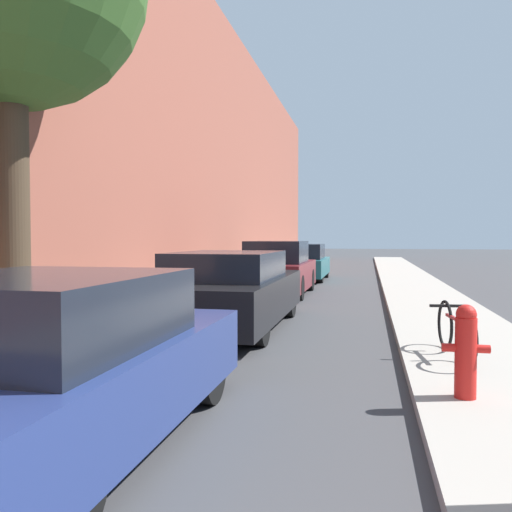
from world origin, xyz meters
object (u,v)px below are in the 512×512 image
at_px(fire_hydrant, 466,350).
at_px(parked_car_navy, 50,365).
at_px(parked_car_maroon, 278,270).
at_px(bicycle, 455,330).
at_px(parked_car_black, 230,291).
at_px(parked_car_teal, 301,263).

bearing_deg(fire_hydrant, parked_car_navy, -154.30).
height_order(parked_car_maroon, bicycle, parked_car_maroon).
height_order(fire_hydrant, bicycle, fire_hydrant).
distance_m(parked_car_maroon, fire_hydrant, 9.87).
relative_size(parked_car_black, fire_hydrant, 5.38).
relative_size(parked_car_navy, fire_hydrant, 4.57).
distance_m(parked_car_navy, parked_car_black, 5.36).
bearing_deg(bicycle, parked_car_teal, 98.28).
relative_size(parked_car_navy, bicycle, 2.50).
bearing_deg(parked_car_navy, parked_car_maroon, 90.58).
height_order(parked_car_black, fire_hydrant, parked_car_black).
distance_m(fire_hydrant, bicycle, 1.73).
distance_m(parked_car_navy, parked_car_teal, 16.02).
distance_m(parked_car_black, parked_car_maroon, 5.49).
xyz_separation_m(parked_car_black, parked_car_maroon, (-0.08, 5.48, 0.04)).
xyz_separation_m(parked_car_navy, parked_car_maroon, (-0.11, 10.84, 0.07)).
xyz_separation_m(parked_car_maroon, bicycle, (3.53, -7.56, -0.25)).
bearing_deg(bicycle, fire_hydrant, -103.17).
relative_size(parked_car_black, bicycle, 2.94).
bearing_deg(parked_car_teal, parked_car_navy, -89.57).
height_order(parked_car_teal, fire_hydrant, parked_car_teal).
relative_size(parked_car_navy, parked_car_teal, 0.98).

